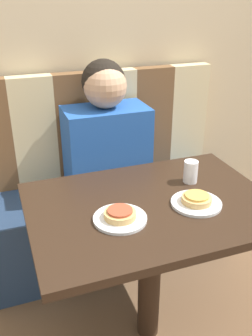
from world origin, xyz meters
TOP-DOWN VIEW (x-y plane):
  - ground_plane at (0.00, 0.00)m, footprint 12.00×12.00m
  - wall_back at (0.00, 0.90)m, footprint 7.00×0.05m
  - booth_seat at (0.00, 0.61)m, footprint 1.40×0.47m
  - booth_backrest at (-0.00, 0.80)m, footprint 1.40×0.08m
  - dining_table at (0.00, 0.00)m, footprint 0.98×0.70m
  - person at (0.00, 0.61)m, footprint 0.44×0.27m
  - plate_left at (-0.16, -0.07)m, footprint 0.20×0.20m
  - plate_right at (0.16, -0.07)m, footprint 0.20×0.20m
  - pizza_left at (-0.16, -0.07)m, footprint 0.12×0.12m
  - pizza_right at (0.16, -0.07)m, footprint 0.12×0.12m
  - drinking_cup at (0.23, 0.11)m, footprint 0.06×0.06m

SIDE VIEW (x-z plane):
  - ground_plane at x=0.00m, z-range 0.00..0.00m
  - booth_seat at x=0.00m, z-range 0.00..0.47m
  - dining_table at x=0.00m, z-range 0.26..0.98m
  - plate_left at x=-0.16m, z-range 0.71..0.73m
  - plate_right at x=0.16m, z-range 0.71..0.73m
  - pizza_left at x=-0.16m, z-range 0.73..0.76m
  - pizza_right at x=0.16m, z-range 0.73..0.76m
  - drinking_cup at x=0.23m, z-range 0.71..0.81m
  - booth_backrest at x=0.00m, z-range 0.47..1.08m
  - person at x=0.00m, z-range 0.45..1.16m
  - wall_back at x=0.00m, z-range 0.00..2.60m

